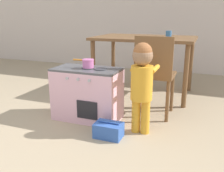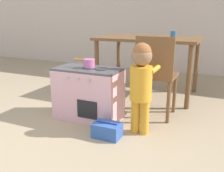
{
  "view_description": "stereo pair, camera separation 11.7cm",
  "coord_description": "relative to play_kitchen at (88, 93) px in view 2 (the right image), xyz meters",
  "views": [
    {
      "loc": [
        1.17,
        -1.09,
        1.04
      ],
      "look_at": [
        0.35,
        1.02,
        0.4
      ],
      "focal_mm": 40.0,
      "sensor_mm": 36.0,
      "label": 1
    },
    {
      "loc": [
        1.28,
        -1.04,
        1.04
      ],
      "look_at": [
        0.35,
        1.02,
        0.4
      ],
      "focal_mm": 40.0,
      "sensor_mm": 36.0,
      "label": 2
    }
  ],
  "objects": [
    {
      "name": "dining_table",
      "position": [
        0.32,
        1.05,
        0.41
      ],
      "size": [
        1.28,
        0.84,
        0.77
      ],
      "color": "brown",
      "rests_on": "ground_plane"
    },
    {
      "name": "toy_basket",
      "position": [
        0.36,
        -0.32,
        -0.2
      ],
      "size": [
        0.24,
        0.16,
        0.15
      ],
      "color": "#335BB2",
      "rests_on": "ground_plane"
    },
    {
      "name": "cup_on_table",
      "position": [
        0.61,
        1.17,
        0.54
      ],
      "size": [
        0.08,
        0.08,
        0.08
      ],
      "color": "teal",
      "rests_on": "dining_table"
    },
    {
      "name": "wall_back",
      "position": [
        -0.06,
        2.63,
        1.03
      ],
      "size": [
        10.0,
        0.06,
        2.6
      ],
      "color": "beige",
      "rests_on": "ground_plane"
    },
    {
      "name": "child_figure",
      "position": [
        0.6,
        -0.12,
        0.25
      ],
      "size": [
        0.22,
        0.34,
        0.82
      ],
      "color": "gold",
      "rests_on": "ground_plane"
    },
    {
      "name": "toy_pot",
      "position": [
        0.01,
        0.0,
        0.32
      ],
      "size": [
        0.22,
        0.12,
        0.08
      ],
      "color": "pink",
      "rests_on": "play_kitchen"
    },
    {
      "name": "dining_chair_near",
      "position": [
        0.62,
        0.3,
        0.2
      ],
      "size": [
        0.38,
        0.38,
        0.85
      ],
      "color": "brown",
      "rests_on": "ground_plane"
    },
    {
      "name": "play_kitchen",
      "position": [
        0.0,
        0.0,
        0.0
      ],
      "size": [
        0.67,
        0.37,
        0.54
      ],
      "color": "#EAB2C6",
      "rests_on": "ground_plane"
    }
  ]
}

